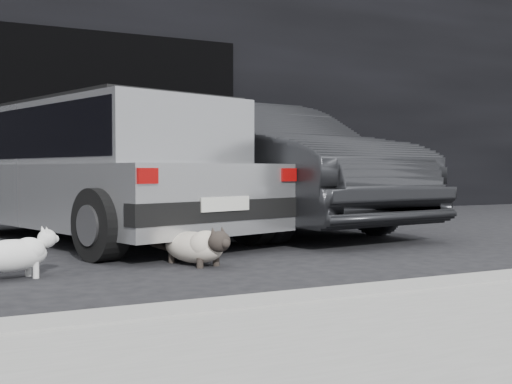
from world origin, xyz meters
name	(u,v)px	position (x,y,z in m)	size (l,w,h in m)	color
ground	(90,256)	(0.00, 0.00, 0.00)	(80.00, 80.00, 0.00)	black
building_facade	(74,61)	(1.00, 6.00, 2.50)	(34.00, 4.00, 5.00)	black
garage_opening	(102,125)	(1.00, 3.99, 1.30)	(4.00, 0.10, 2.60)	black
curb	(410,296)	(1.00, -2.60, 0.06)	(18.00, 0.25, 0.12)	gray
silver_hatchback	(110,165)	(0.40, 1.01, 0.71)	(2.56, 3.86, 1.31)	#B0B2B4
second_car	(255,166)	(2.15, 1.46, 0.72)	(1.52, 4.37, 1.44)	black
cat_siamese	(198,246)	(0.59, -0.82, 0.13)	(0.43, 0.81, 0.29)	beige
cat_white	(15,254)	(-0.63, -0.86, 0.16)	(0.66, 0.35, 0.32)	white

